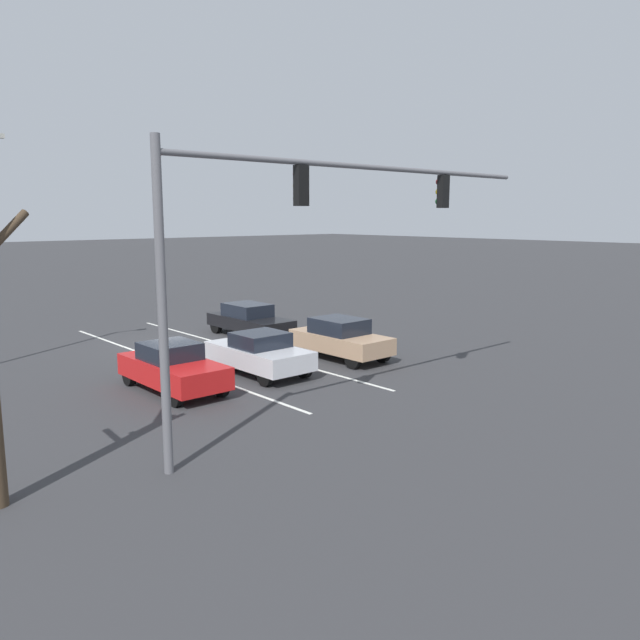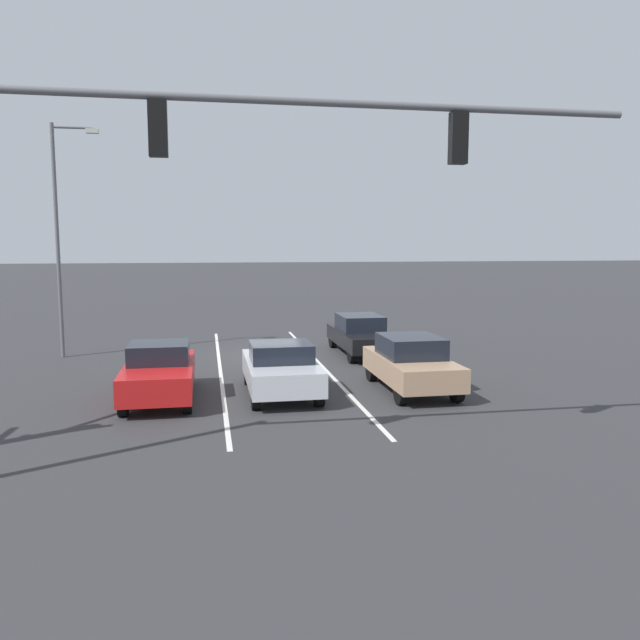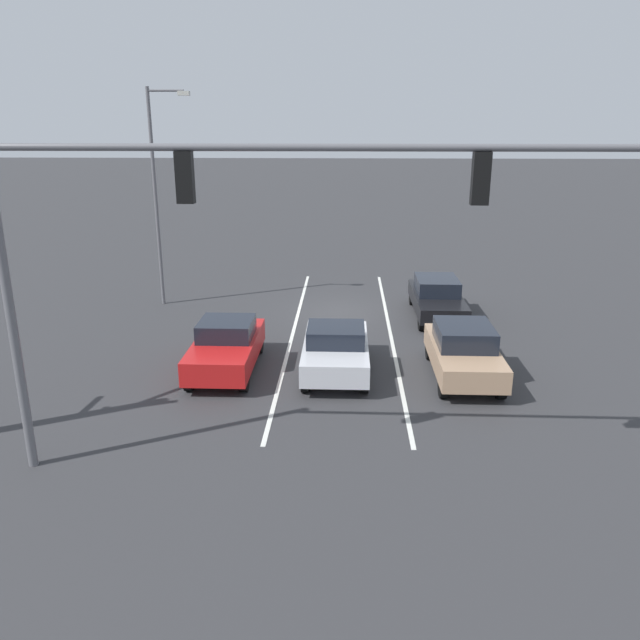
{
  "view_description": "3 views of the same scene",
  "coord_description": "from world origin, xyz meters",
  "px_view_note": "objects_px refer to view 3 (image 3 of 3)",
  "views": [
    {
      "loc": [
        12.58,
        23.5,
        5.42
      ],
      "look_at": [
        -1.32,
        7.85,
        1.93
      ],
      "focal_mm": 35.0,
      "sensor_mm": 36.0,
      "label": 1
    },
    {
      "loc": [
        2.13,
        23.22,
        4.17
      ],
      "look_at": [
        -1.09,
        5.64,
        1.99
      ],
      "focal_mm": 35.0,
      "sensor_mm": 36.0,
      "label": 2
    },
    {
      "loc": [
        -0.14,
        23.64,
        7.07
      ],
      "look_at": [
        0.65,
        5.47,
        1.37
      ],
      "focal_mm": 35.0,
      "sensor_mm": 36.0,
      "label": 3
    }
  ],
  "objects_px": {
    "street_lamp_right_shoulder": "(159,185)",
    "car_tan_leftlane_front": "(464,351)",
    "traffic_signal_gantry": "(193,223)",
    "car_red_rightlane_front": "(226,346)",
    "car_black_leftlane_second": "(437,297)",
    "car_silver_midlane_front": "(336,349)"
  },
  "relations": [
    {
      "from": "car_red_rightlane_front",
      "to": "traffic_signal_gantry",
      "type": "xyz_separation_m",
      "value": [
        -0.63,
        5.67,
        4.53
      ]
    },
    {
      "from": "car_silver_midlane_front",
      "to": "car_tan_leftlane_front",
      "type": "xyz_separation_m",
      "value": [
        -3.72,
        0.16,
        0.06
      ]
    },
    {
      "from": "car_tan_leftlane_front",
      "to": "street_lamp_right_shoulder",
      "type": "xyz_separation_m",
      "value": [
        10.83,
        -7.41,
        4.0
      ]
    },
    {
      "from": "car_silver_midlane_front",
      "to": "traffic_signal_gantry",
      "type": "height_order",
      "value": "traffic_signal_gantry"
    },
    {
      "from": "car_black_leftlane_second",
      "to": "car_red_rightlane_front",
      "type": "bearing_deg",
      "value": 39.62
    },
    {
      "from": "car_silver_midlane_front",
      "to": "street_lamp_right_shoulder",
      "type": "distance_m",
      "value": 10.94
    },
    {
      "from": "car_red_rightlane_front",
      "to": "traffic_signal_gantry",
      "type": "height_order",
      "value": "traffic_signal_gantry"
    },
    {
      "from": "car_tan_leftlane_front",
      "to": "car_red_rightlane_front",
      "type": "distance_m",
      "value": 7.0
    },
    {
      "from": "car_silver_midlane_front",
      "to": "car_black_leftlane_second",
      "type": "xyz_separation_m",
      "value": [
        -3.77,
        -5.91,
        0.02
      ]
    },
    {
      "from": "car_tan_leftlane_front",
      "to": "street_lamp_right_shoulder",
      "type": "bearing_deg",
      "value": -34.38
    },
    {
      "from": "car_tan_leftlane_front",
      "to": "traffic_signal_gantry",
      "type": "relative_size",
      "value": 0.33
    },
    {
      "from": "car_black_leftlane_second",
      "to": "street_lamp_right_shoulder",
      "type": "relative_size",
      "value": 0.54
    },
    {
      "from": "car_tan_leftlane_front",
      "to": "traffic_signal_gantry",
      "type": "xyz_separation_m",
      "value": [
        6.37,
        5.42,
        4.48
      ]
    },
    {
      "from": "car_black_leftlane_second",
      "to": "street_lamp_right_shoulder",
      "type": "distance_m",
      "value": 11.68
    },
    {
      "from": "car_silver_midlane_front",
      "to": "car_red_rightlane_front",
      "type": "height_order",
      "value": "car_red_rightlane_front"
    },
    {
      "from": "car_black_leftlane_second",
      "to": "traffic_signal_gantry",
      "type": "xyz_separation_m",
      "value": [
        6.42,
        11.5,
        4.52
      ]
    },
    {
      "from": "car_tan_leftlane_front",
      "to": "street_lamp_right_shoulder",
      "type": "distance_m",
      "value": 13.72
    },
    {
      "from": "street_lamp_right_shoulder",
      "to": "car_tan_leftlane_front",
      "type": "bearing_deg",
      "value": 145.62
    },
    {
      "from": "street_lamp_right_shoulder",
      "to": "car_silver_midlane_front",
      "type": "bearing_deg",
      "value": 134.47
    },
    {
      "from": "traffic_signal_gantry",
      "to": "car_tan_leftlane_front",
      "type": "bearing_deg",
      "value": -139.59
    },
    {
      "from": "street_lamp_right_shoulder",
      "to": "traffic_signal_gantry",
      "type": "bearing_deg",
      "value": 109.18
    },
    {
      "from": "car_tan_leftlane_front",
      "to": "traffic_signal_gantry",
      "type": "bearing_deg",
      "value": 40.41
    }
  ]
}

